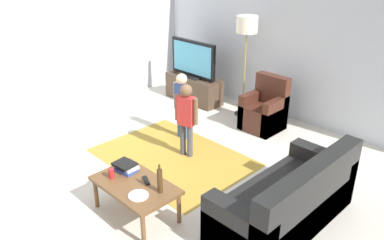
{
  "coord_description": "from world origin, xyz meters",
  "views": [
    {
      "loc": [
        3.48,
        -2.82,
        2.86
      ],
      "look_at": [
        0.0,
        0.6,
        0.65
      ],
      "focal_mm": 36.35,
      "sensor_mm": 36.0,
      "label": 1
    }
  ],
  "objects_px": {
    "book_stack": "(126,167)",
    "bottle": "(160,180)",
    "tv_remote": "(146,180)",
    "soda_can": "(111,173)",
    "floor_lamp": "(247,30)",
    "child_near_tv": "(182,100)",
    "plate": "(138,196)",
    "child_center": "(186,114)",
    "coffee_table": "(135,187)",
    "tv_stand": "(194,89)",
    "armchair": "(265,112)",
    "couch": "(290,203)",
    "tv": "(193,59)"
  },
  "relations": [
    {
      "from": "book_stack",
      "to": "bottle",
      "type": "bearing_deg",
      "value": 0.39
    },
    {
      "from": "tv_remote",
      "to": "soda_can",
      "type": "xyz_separation_m",
      "value": [
        -0.33,
        -0.24,
        0.05
      ]
    },
    {
      "from": "floor_lamp",
      "to": "child_near_tv",
      "type": "bearing_deg",
      "value": -93.7
    },
    {
      "from": "plate",
      "to": "child_near_tv",
      "type": "bearing_deg",
      "value": 125.02
    },
    {
      "from": "child_center",
      "to": "coffee_table",
      "type": "height_order",
      "value": "child_center"
    },
    {
      "from": "tv_stand",
      "to": "child_center",
      "type": "xyz_separation_m",
      "value": [
        1.5,
        -1.64,
        0.42
      ]
    },
    {
      "from": "child_center",
      "to": "soda_can",
      "type": "height_order",
      "value": "child_center"
    },
    {
      "from": "armchair",
      "to": "floor_lamp",
      "type": "height_order",
      "value": "floor_lamp"
    },
    {
      "from": "child_center",
      "to": "tv_remote",
      "type": "distance_m",
      "value": 1.43
    },
    {
      "from": "tv_stand",
      "to": "plate",
      "type": "relative_size",
      "value": 5.45
    },
    {
      "from": "armchair",
      "to": "plate",
      "type": "height_order",
      "value": "armchair"
    },
    {
      "from": "couch",
      "to": "child_near_tv",
      "type": "xyz_separation_m",
      "value": [
        -2.41,
        0.64,
        0.36
      ]
    },
    {
      "from": "coffee_table",
      "to": "plate",
      "type": "height_order",
      "value": "plate"
    },
    {
      "from": "tv_stand",
      "to": "coffee_table",
      "type": "relative_size",
      "value": 1.2
    },
    {
      "from": "child_near_tv",
      "to": "tv_remote",
      "type": "xyz_separation_m",
      "value": [
        1.13,
        -1.61,
        -0.22
      ]
    },
    {
      "from": "child_near_tv",
      "to": "coffee_table",
      "type": "height_order",
      "value": "child_near_tv"
    },
    {
      "from": "floor_lamp",
      "to": "plate",
      "type": "distance_m",
      "value": 3.67
    },
    {
      "from": "couch",
      "to": "floor_lamp",
      "type": "distance_m",
      "value": 3.35
    },
    {
      "from": "tv",
      "to": "tv_remote",
      "type": "height_order",
      "value": "tv"
    },
    {
      "from": "coffee_table",
      "to": "book_stack",
      "type": "bearing_deg",
      "value": 162.16
    },
    {
      "from": "plate",
      "to": "tv",
      "type": "bearing_deg",
      "value": 126.73
    },
    {
      "from": "couch",
      "to": "floor_lamp",
      "type": "xyz_separation_m",
      "value": [
        -2.32,
        2.07,
        1.25
      ]
    },
    {
      "from": "coffee_table",
      "to": "bottle",
      "type": "distance_m",
      "value": 0.39
    },
    {
      "from": "child_center",
      "to": "couch",
      "type": "bearing_deg",
      "value": -8.29
    },
    {
      "from": "child_near_tv",
      "to": "coffee_table",
      "type": "distance_m",
      "value": 2.06
    },
    {
      "from": "tv_remote",
      "to": "couch",
      "type": "bearing_deg",
      "value": 61.54
    },
    {
      "from": "tv",
      "to": "child_near_tv",
      "type": "xyz_separation_m",
      "value": [
        1.02,
        -1.25,
        -0.2
      ]
    },
    {
      "from": "child_near_tv",
      "to": "coffee_table",
      "type": "bearing_deg",
      "value": -58.12
    },
    {
      "from": "coffee_table",
      "to": "tv_remote",
      "type": "bearing_deg",
      "value": 67.38
    },
    {
      "from": "tv",
      "to": "plate",
      "type": "height_order",
      "value": "tv"
    },
    {
      "from": "coffee_table",
      "to": "plate",
      "type": "distance_m",
      "value": 0.26
    },
    {
      "from": "tv_stand",
      "to": "child_center",
      "type": "relative_size",
      "value": 1.08
    },
    {
      "from": "child_near_tv",
      "to": "coffee_table",
      "type": "xyz_separation_m",
      "value": [
        1.08,
        -1.73,
        -0.28
      ]
    },
    {
      "from": "child_near_tv",
      "to": "child_center",
      "type": "relative_size",
      "value": 0.97
    },
    {
      "from": "tv_remote",
      "to": "tv",
      "type": "bearing_deg",
      "value": 151.4
    },
    {
      "from": "tv_stand",
      "to": "armchair",
      "type": "distance_m",
      "value": 1.74
    },
    {
      "from": "tv",
      "to": "child_center",
      "type": "bearing_deg",
      "value": -47.16
    },
    {
      "from": "coffee_table",
      "to": "bottle",
      "type": "height_order",
      "value": "bottle"
    },
    {
      "from": "armchair",
      "to": "tv_remote",
      "type": "relative_size",
      "value": 5.29
    },
    {
      "from": "tv_stand",
      "to": "couch",
      "type": "relative_size",
      "value": 0.67
    },
    {
      "from": "floor_lamp",
      "to": "child_center",
      "type": "xyz_separation_m",
      "value": [
        0.39,
        -1.79,
        -0.88
      ]
    },
    {
      "from": "bottle",
      "to": "child_center",
      "type": "bearing_deg",
      "value": 125.89
    },
    {
      "from": "armchair",
      "to": "soda_can",
      "type": "bearing_deg",
      "value": -88.61
    },
    {
      "from": "tv",
      "to": "floor_lamp",
      "type": "bearing_deg",
      "value": 8.83
    },
    {
      "from": "floor_lamp",
      "to": "book_stack",
      "type": "relative_size",
      "value": 6.13
    },
    {
      "from": "tv_remote",
      "to": "plate",
      "type": "distance_m",
      "value": 0.29
    },
    {
      "from": "couch",
      "to": "plate",
      "type": "distance_m",
      "value": 1.65
    },
    {
      "from": "tv_remote",
      "to": "plate",
      "type": "height_order",
      "value": "plate"
    },
    {
      "from": "child_center",
      "to": "soda_can",
      "type": "relative_size",
      "value": 9.23
    },
    {
      "from": "tv",
      "to": "plate",
      "type": "distance_m",
      "value": 3.9
    }
  ]
}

